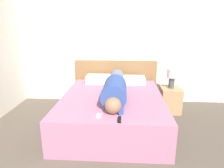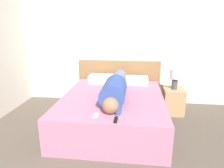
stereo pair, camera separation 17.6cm
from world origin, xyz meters
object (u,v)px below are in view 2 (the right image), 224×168
Objects in this scene: bed at (113,110)px; cell_phone at (96,115)px; nightstand at (173,101)px; pillow_near_headboard at (101,79)px; pillow_second at (136,80)px; person_lying at (116,88)px; tv_remote at (116,120)px; table_lamp at (175,77)px.

cell_phone reaches higher than bed.
pillow_near_headboard is (-1.45, 0.17, 0.35)m from nightstand.
pillow_second is (0.72, 0.00, -0.01)m from pillow_near_headboard.
bed is 1.21× the size of person_lying.
tv_remote reaches higher than nightstand.
bed is 4.21× the size of nightstand.
table_lamp is at bearing 57.66° from tv_remote.
bed is at bearing 80.67° from cell_phone.
nightstand is 1.91m from cell_phone.
tv_remote is (0.48, -1.70, -0.06)m from pillow_near_headboard.
table_lamp is 1.26m from person_lying.
bed is 0.42m from person_lying.
bed is at bearing 133.87° from person_lying.
tv_remote is 1.15× the size of cell_phone.
pillow_second reaches higher than cell_phone.
tv_remote is 0.29m from cell_phone.
person_lying is at bearing -65.54° from pillow_near_headboard.
person_lying is (-1.06, -0.68, -0.05)m from table_lamp.
bed is 0.95m from pillow_second.
cell_phone reaches higher than nightstand.
pillow_near_headboard is 0.72m from pillow_second.
table_lamp reaches higher than pillow_second.
pillow_second is at bearing 166.66° from nightstand.
table_lamp is 0.76m from pillow_second.
pillow_near_headboard is 1.05× the size of pillow_second.
bed is at bearing 98.73° from tv_remote.
pillow_second is (-0.73, 0.17, 0.35)m from nightstand.
pillow_near_headboard reaches higher than bed.
tv_remote is at bearing -83.86° from person_lying.
pillow_near_headboard is (-1.45, 0.17, -0.14)m from table_lamp.
person_lying is 0.78m from cell_phone.
tv_remote is (-0.24, -1.70, -0.05)m from pillow_second.
nightstand is 0.82m from pillow_second.
bed is 4.38× the size of pillow_second.
pillow_second is at bearing 81.95° from tv_remote.
nightstand is at bearing -13.34° from pillow_second.
person_lying is 12.89× the size of cell_phone.
bed is 0.93m from pillow_near_headboard.
bed is 1.27m from nightstand.
cell_phone is at bearing -131.01° from nightstand.
pillow_second is at bearing 166.66° from table_lamp.
cell_phone is at bearing 158.42° from tv_remote.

